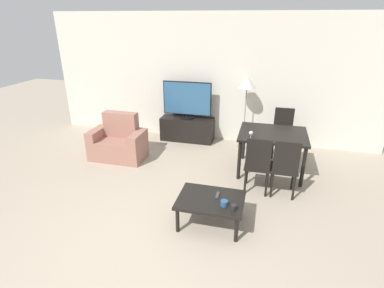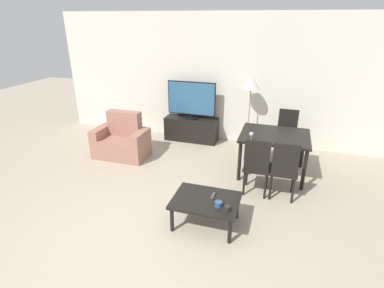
% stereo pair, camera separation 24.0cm
% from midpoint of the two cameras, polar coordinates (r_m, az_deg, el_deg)
% --- Properties ---
extents(ground_plane, '(18.00, 18.00, 0.00)m').
position_cam_midpoint_polar(ground_plane, '(3.80, -9.12, -20.17)').
color(ground_plane, tan).
extents(wall_back, '(7.24, 0.06, 2.70)m').
position_cam_midpoint_polar(wall_back, '(6.59, 5.40, 12.17)').
color(wall_back, silver).
rests_on(wall_back, ground_plane).
extents(armchair, '(1.04, 0.60, 0.88)m').
position_cam_midpoint_polar(armchair, '(6.06, -12.11, 0.49)').
color(armchair, '#9E6B5B').
rests_on(armchair, ground_plane).
extents(tv_stand, '(1.17, 0.41, 0.52)m').
position_cam_midpoint_polar(tv_stand, '(6.73, 0.93, 2.87)').
color(tv_stand, black).
rests_on(tv_stand, ground_plane).
extents(tv, '(1.06, 0.32, 0.80)m').
position_cam_midpoint_polar(tv, '(6.53, 0.96, 8.37)').
color(tv, black).
rests_on(tv, tv_stand).
extents(coffee_table, '(0.87, 0.65, 0.39)m').
position_cam_midpoint_polar(coffee_table, '(4.01, 4.40, -11.01)').
color(coffee_table, black).
rests_on(coffee_table, ground_plane).
extents(dining_table, '(1.15, 0.95, 0.74)m').
position_cam_midpoint_polar(dining_table, '(5.34, 16.67, 0.83)').
color(dining_table, black).
rests_on(dining_table, ground_plane).
extents(dining_chair_near, '(0.40, 0.40, 0.95)m').
position_cam_midpoint_polar(dining_chair_near, '(4.67, 13.70, -3.83)').
color(dining_chair_near, black).
rests_on(dining_chair_near, ground_plane).
extents(dining_chair_far, '(0.40, 0.40, 0.95)m').
position_cam_midpoint_polar(dining_chair_far, '(6.13, 18.67, 2.15)').
color(dining_chair_far, black).
rests_on(dining_chair_far, ground_plane).
extents(dining_chair_near_right, '(0.40, 0.40, 0.95)m').
position_cam_midpoint_polar(dining_chair_near_right, '(4.68, 18.60, -4.41)').
color(dining_chair_near_right, black).
rests_on(dining_chair_near_right, ground_plane).
extents(floor_lamp, '(0.35, 0.35, 1.51)m').
position_cam_midpoint_polar(floor_lamp, '(6.17, 12.32, 10.66)').
color(floor_lamp, gray).
rests_on(floor_lamp, ground_plane).
extents(remote_primary, '(0.04, 0.15, 0.02)m').
position_cam_midpoint_polar(remote_primary, '(4.04, 5.75, -9.81)').
color(remote_primary, '#38383D').
rests_on(remote_primary, coffee_table).
extents(cup_white_near, '(0.09, 0.09, 0.07)m').
position_cam_midpoint_polar(cup_white_near, '(3.84, 6.90, -11.32)').
color(cup_white_near, navy).
rests_on(cup_white_near, coffee_table).
extents(cup_colored_far, '(0.07, 0.07, 0.07)m').
position_cam_midpoint_polar(cup_colored_far, '(3.78, 8.60, -12.08)').
color(cup_colored_far, black).
rests_on(cup_colored_far, coffee_table).
extents(wine_glass_left, '(0.07, 0.07, 0.15)m').
position_cam_midpoint_polar(wine_glass_left, '(4.92, 12.63, 1.74)').
color(wine_glass_left, silver).
rests_on(wine_glass_left, dining_table).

